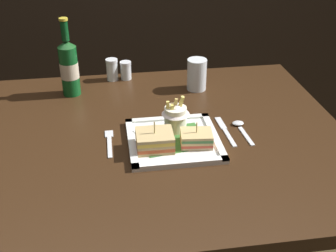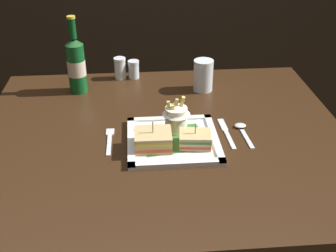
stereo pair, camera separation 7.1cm
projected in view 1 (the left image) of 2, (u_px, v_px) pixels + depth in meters
The scene contains 12 objects.
dining_table at pixel (163, 175), 1.34m from camera, with size 1.08×0.93×0.77m.
square_plate at pixel (174, 140), 1.22m from camera, with size 0.26×0.26×0.02m.
sandwich_half_left at pixel (155, 140), 1.17m from camera, with size 0.10×0.09×0.08m.
sandwich_half_right at pixel (196, 138), 1.19m from camera, with size 0.09×0.08×0.07m.
fries_cup at pixel (176, 115), 1.23m from camera, with size 0.08×0.08×0.11m.
beer_bottle at pixel (69, 67), 1.45m from camera, with size 0.06×0.06×0.27m.
water_glass at pixel (197, 77), 1.51m from camera, with size 0.07×0.07×0.11m.
fork at pixel (109, 142), 1.22m from camera, with size 0.02×0.14×0.00m.
knife at pixel (225, 130), 1.28m from camera, with size 0.02×0.17×0.00m.
spoon at pixel (240, 127), 1.29m from camera, with size 0.04×0.14×0.01m.
salt_shaker at pixel (112, 71), 1.58m from camera, with size 0.04×0.04×0.08m.
pepper_shaker at pixel (126, 71), 1.59m from camera, with size 0.04×0.04×0.07m.
Camera 1 is at (-0.15, -1.07, 1.42)m, focal length 46.25 mm.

